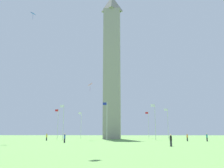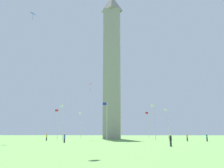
{
  "view_description": "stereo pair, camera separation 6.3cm",
  "coord_description": "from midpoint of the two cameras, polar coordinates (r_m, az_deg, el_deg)",
  "views": [
    {
      "loc": [
        -5.77,
        79.24,
        1.83
      ],
      "look_at": [
        0.0,
        0.0,
        17.48
      ],
      "focal_mm": 40.0,
      "sensor_mm": 36.0,
      "label": 1
    },
    {
      "loc": [
        -5.84,
        79.23,
        1.83
      ],
      "look_at": [
        0.0,
        0.0,
        17.48
      ],
      "focal_mm": 40.0,
      "sensor_mm": 36.0,
      "label": 2
    }
  ],
  "objects": [
    {
      "name": "person_black_shirt",
      "position": [
        36.39,
        13.26,
        -12.42
      ],
      "size": [
        0.32,
        0.32,
        1.69
      ],
      "rotation": [
        0.0,
        0.0,
        -0.92
      ],
      "color": "#2D2D38",
      "rests_on": "ground"
    },
    {
      "name": "flagpole_sw",
      "position": [
        91.84,
        8.3,
        -8.97
      ],
      "size": [
        1.12,
        0.14,
        9.48
      ],
      "color": "silver",
      "rests_on": "ground"
    },
    {
      "name": "person_blue_shirt",
      "position": [
        49.63,
        -10.83,
        -12.05
      ],
      "size": [
        0.32,
        0.32,
        1.76
      ],
      "rotation": [
        0.0,
        0.0,
        -1.63
      ],
      "color": "#2D2D38",
      "rests_on": "ground"
    },
    {
      "name": "flagpole_s",
      "position": [
        80.14,
        12.6,
        -8.52
      ],
      "size": [
        1.12,
        0.14,
        9.48
      ],
      "color": "silver",
      "rests_on": "ground"
    },
    {
      "name": "person_orange_shirt",
      "position": [
        60.82,
        16.79,
        -11.62
      ],
      "size": [
        0.32,
        0.32,
        1.68
      ],
      "rotation": [
        0.0,
        0.0,
        -0.78
      ],
      "color": "#2D2D38",
      "rests_on": "ground"
    },
    {
      "name": "flagpole_ne",
      "position": [
        69.42,
        -11.13,
        -8.21
      ],
      "size": [
        1.12,
        0.14,
        9.48
      ],
      "color": "silver",
      "rests_on": "ground"
    },
    {
      "name": "flagpole_nw",
      "position": [
        93.39,
        -7.14,
        -9.03
      ],
      "size": [
        1.12,
        0.14,
        9.48
      ],
      "color": "silver",
      "rests_on": "ground"
    },
    {
      "name": "kite_pink_diamond",
      "position": [
        70.57,
        -5.04,
        -0.12
      ],
      "size": [
        1.39,
        1.56,
        2.31
      ],
      "color": "pink"
    },
    {
      "name": "kite_blue_diamond",
      "position": [
        64.66,
        -17.64,
        15.08
      ],
      "size": [
        1.17,
        1.25,
        1.83
      ],
      "color": "blue"
    },
    {
      "name": "flagpole_e",
      "position": [
        62.18,
        -1.26,
        -8.09
      ],
      "size": [
        1.12,
        0.14,
        9.48
      ],
      "color": "silver",
      "rests_on": "ground"
    },
    {
      "name": "flagpole_w",
      "position": [
        96.88,
        0.71,
        -9.19
      ],
      "size": [
        1.12,
        0.14,
        9.48
      ],
      "color": "silver",
      "rests_on": "ground"
    },
    {
      "name": "flagpole_se",
      "position": [
        67.31,
        9.77,
        -8.17
      ],
      "size": [
        1.12,
        0.14,
        9.48
      ],
      "color": "silver",
      "rests_on": "ground"
    },
    {
      "name": "obelisk_monument",
      "position": [
        82.59,
        -0.02,
        4.72
      ],
      "size": [
        5.37,
        5.37,
        48.81
      ],
      "color": "gray",
      "rests_on": "ground"
    },
    {
      "name": "ground_plane",
      "position": [
        79.47,
        -0.02,
        -12.47
      ],
      "size": [
        260.0,
        260.0,
        0.0
      ],
      "primitive_type": "plane",
      "color": "#609347"
    },
    {
      "name": "person_teal_shirt",
      "position": [
        60.45,
        20.86,
        -11.34
      ],
      "size": [
        0.32,
        0.32,
        1.76
      ],
      "rotation": [
        0.0,
        0.0,
        -1.27
      ],
      "color": "#2D2D38",
      "rests_on": "ground"
    },
    {
      "name": "flagpole_n",
      "position": [
        82.65,
        -12.33,
        -8.6
      ],
      "size": [
        1.12,
        0.14,
        9.48
      ],
      "color": "silver",
      "rests_on": "ground"
    },
    {
      "name": "person_yellow_shirt",
      "position": [
        63.85,
        -14.74,
        -11.64
      ],
      "size": [
        0.32,
        0.32,
        1.77
      ],
      "rotation": [
        0.0,
        0.0,
        -2.83
      ],
      "color": "#2D2D38",
      "rests_on": "ground"
    }
  ]
}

